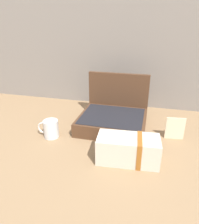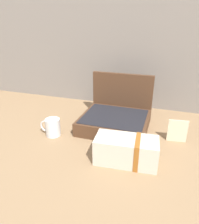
{
  "view_description": "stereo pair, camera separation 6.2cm",
  "coord_description": "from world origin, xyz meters",
  "views": [
    {
      "loc": [
        0.25,
        -0.9,
        0.57
      ],
      "look_at": [
        0.03,
        -0.02,
        0.18
      ],
      "focal_mm": 33.91,
      "sensor_mm": 36.0,
      "label": 1
    },
    {
      "loc": [
        0.31,
        -0.88,
        0.57
      ],
      "look_at": [
        0.03,
        -0.02,
        0.18
      ],
      "focal_mm": 33.91,
      "sensor_mm": 36.0,
      "label": 2
    }
  ],
  "objects": [
    {
      "name": "coffee_mug",
      "position": [
        -0.24,
        -0.01,
        0.05
      ],
      "size": [
        0.12,
        0.08,
        0.09
      ],
      "color": "silver",
      "rests_on": "ground_plane"
    },
    {
      "name": "ground_plane",
      "position": [
        0.0,
        0.0,
        0.0
      ],
      "size": [
        6.0,
        6.0,
        0.0
      ],
      "primitive_type": "plane",
      "color": "#8C6D4C"
    },
    {
      "name": "cream_toiletry_bag",
      "position": [
        0.18,
        -0.11,
        0.06
      ],
      "size": [
        0.28,
        0.15,
        0.12
      ],
      "color": "beige",
      "rests_on": "ground_plane"
    },
    {
      "name": "info_card_left",
      "position": [
        0.39,
        0.14,
        0.06
      ],
      "size": [
        0.1,
        0.02,
        0.12
      ],
      "primitive_type": "cube",
      "rotation": [
        0.0,
        0.0,
        0.12
      ],
      "color": "beige",
      "rests_on": "ground_plane"
    },
    {
      "name": "open_suitcase",
      "position": [
        0.05,
        0.21,
        0.06
      ],
      "size": [
        0.37,
        0.35,
        0.28
      ],
      "color": "#4C301E",
      "rests_on": "ground_plane"
    }
  ]
}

